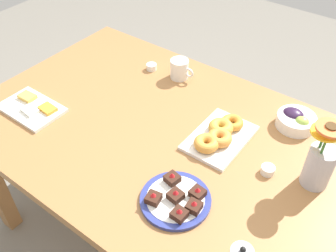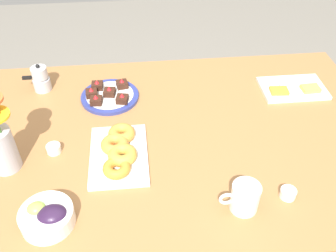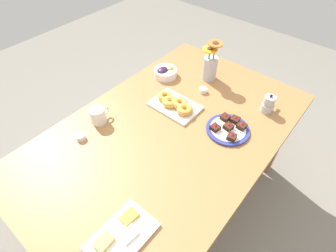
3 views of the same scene
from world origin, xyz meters
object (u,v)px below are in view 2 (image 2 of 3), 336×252
Objects in this scene: grape_bowl at (47,217)px; jam_cup_berry at (54,148)px; cheese_platter at (293,88)px; dessert_plate at (109,95)px; flower_vase at (0,145)px; dining_table at (168,151)px; jam_cup_honey at (288,193)px; coffee_mug at (244,197)px; croissant_platter at (119,151)px; moka_pot at (41,79)px.

grape_bowl is 3.14× the size of jam_cup_berry.
cheese_platter reaches higher than jam_cup_berry.
flower_vase is at bearing 46.62° from dessert_plate.
cheese_platter is 1.12m from flower_vase.
jam_cup_honey is at bearing 136.64° from dining_table.
jam_cup_berry is (0.58, -0.29, -0.03)m from coffee_mug.
dessert_plate is (0.75, -0.02, 0.00)m from cheese_platter.
dessert_plate is 0.87× the size of flower_vase.
croissant_platter reaches higher than jam_cup_berry.
moka_pot is at bearing -6.10° from cheese_platter.
dessert_plate is at bearing -1.63° from cheese_platter.
moka_pot is (0.81, -0.64, 0.03)m from jam_cup_honey.
dining_table is at bearing 145.93° from moka_pot.
coffee_mug is 0.65m from jam_cup_berry.
dessert_plate reaches higher than cheese_platter.
croissant_platter is (0.17, 0.09, 0.11)m from dining_table.
cheese_platter is at bearing -122.40° from coffee_mug.
flower_vase is (0.53, 0.10, 0.18)m from dining_table.
coffee_mug is 0.78× the size of grape_bowl.
cheese_platter is (-0.54, -0.22, 0.10)m from dining_table.
flower_vase is (0.72, -0.24, 0.05)m from coffee_mug.
dining_table is 0.22m from croissant_platter.
flower_vase reaches higher than dining_table.
croissant_platter reaches higher than jam_cup_honey.
dessert_plate is at bearing 162.16° from moka_pot.
flower_vase is at bearing 83.54° from moka_pot.
moka_pot is (0.48, -0.33, 0.13)m from dining_table.
dining_table is at bearing 131.41° from dessert_plate.
dessert_plate is at bearing -55.44° from coffee_mug.
jam_cup_berry is at bearing -85.61° from grape_bowl.
croissant_platter reaches higher than cheese_platter.
croissant_platter is 2.38× the size of moka_pot.
coffee_mug reaches higher than grape_bowl.
dessert_plate reaches higher than dining_table.
jam_cup_honey is at bearing 68.56° from cheese_platter.
croissant_platter is at bearing -129.01° from grape_bowl.
jam_cup_honey is (-0.33, 0.31, 0.10)m from dining_table.
coffee_mug reaches higher than jam_cup_berry.
croissant_platter is at bearing -34.45° from coffee_mug.
grape_bowl is at bearing 99.75° from moka_pot.
jam_cup_honey is 0.77m from jam_cup_berry.
grape_bowl is at bearing 1.92° from jam_cup_honey.
moka_pot reaches higher than coffee_mug.
dining_table is 33.33× the size of jam_cup_berry.
jam_cup_honey is at bearing 134.48° from dessert_plate.
grape_bowl is 1.27× the size of moka_pot.
croissant_platter is (0.71, 0.31, 0.01)m from cheese_platter.
grape_bowl is at bearing 74.51° from dessert_plate.
dessert_plate is at bearing -48.59° from dining_table.
cheese_platter is 0.92× the size of croissant_platter.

